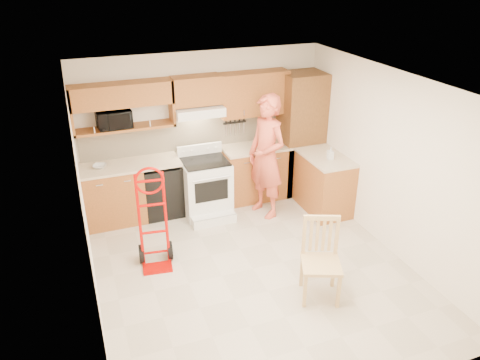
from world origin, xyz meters
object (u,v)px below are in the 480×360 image
microwave (114,119)px  hand_truck (153,223)px  person (267,157)px  dining_chair (321,262)px  range (207,184)px

microwave → hand_truck: size_ratio=0.38×
microwave → person: bearing=-23.8°
person → dining_chair: bearing=-23.7°
hand_truck → dining_chair: 2.20m
person → hand_truck: (-1.95, -0.80, -0.34)m
dining_chair → range: bearing=127.6°
range → person: 1.04m
range → hand_truck: (-1.06, -1.09, 0.11)m
range → dining_chair: range is taller
microwave → dining_chair: (1.94, -2.88, -1.12)m
range → dining_chair: size_ratio=1.06×
microwave → dining_chair: size_ratio=0.48×
range → hand_truck: 1.52m
range → dining_chair: (0.68, -2.44, -0.03)m
person → dining_chair: size_ratio=1.93×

